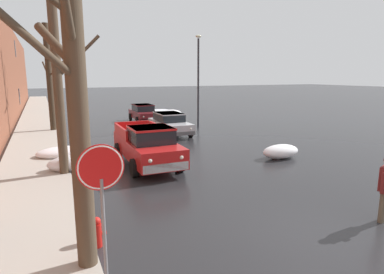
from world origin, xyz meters
name	(u,v)px	position (x,y,z in m)	size (l,w,h in m)	color
ground_plane	(315,240)	(0.00, 0.00, 0.00)	(200.00, 200.00, 0.00)	#232326
left_sidewalk_slab	(36,133)	(-6.07, 18.00, 0.07)	(2.63, 80.00, 0.13)	#A8A399
snow_bank_along_left_kerb	(158,112)	(4.51, 24.38, 0.29)	(3.13, 1.10, 0.59)	white
snow_bank_mid_block_left	(64,152)	(-4.79, 10.75, 0.26)	(2.50, 1.49, 0.53)	white
snow_bank_near_corner_right	(171,114)	(4.90, 21.78, 0.37)	(2.00, 1.17, 0.78)	white
snow_bank_along_right_kerb	(85,162)	(-4.18, 8.14, 0.37)	(2.77, 1.06, 0.74)	white
snow_bank_far_right_pile	(280,152)	(4.34, 6.37, 0.31)	(1.88, 0.98, 0.65)	white
bare_tree_at_the_corner	(77,104)	(-4.98, 1.08, 3.31)	(2.61, 3.19, 6.40)	#4C3D2D
bare_tree_second_along_sidewalk	(57,71)	(-4.97, 7.80, 3.97)	(2.49, 1.89, 7.93)	#4C3D2D
bare_tree_mid_block	(49,76)	(-4.95, 18.73, 3.74)	(3.19, 3.35, 7.15)	#382B1E
pickup_truck_red_approaching_near_lane	(147,145)	(-1.62, 7.89, 0.88)	(2.17, 5.27, 1.76)	red
sedan_silver_parked_kerbside_close	(170,123)	(1.86, 14.22, 0.75)	(2.04, 4.31, 1.42)	#B7B7BC
sedan_maroon_parked_kerbside_mid	(143,113)	(2.05, 20.76, 0.75)	(1.98, 4.18, 1.42)	maroon
fire_hydrant	(97,232)	(-4.67, 1.88, 0.36)	(0.42, 0.22, 0.71)	red
stop_sign_at_corner	(101,182)	(-4.79, 0.02, 2.13)	(0.76, 0.06, 2.75)	slate
street_lamp_post	(198,77)	(4.86, 16.16, 3.67)	(0.44, 0.24, 6.62)	#28282D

